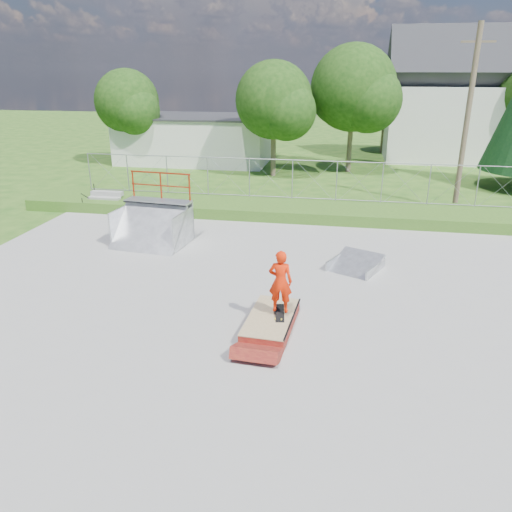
{
  "coord_description": "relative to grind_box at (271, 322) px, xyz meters",
  "views": [
    {
      "loc": [
        2.41,
        -11.96,
        6.18
      ],
      "look_at": [
        -0.0,
        1.24,
        1.1
      ],
      "focal_mm": 35.0,
      "sensor_mm": 36.0,
      "label": 1
    }
  ],
  "objects": [
    {
      "name": "grind_box",
      "position": [
        0.0,
        0.0,
        0.0
      ],
      "size": [
        1.25,
        2.35,
        0.34
      ],
      "rotation": [
        0.0,
        0.0,
        -0.06
      ],
      "color": "maroon",
      "rests_on": "concrete_pad"
    },
    {
      "name": "tree_back_mid",
      "position": [
        4.44,
        28.76,
        3.46
      ],
      "size": [
        4.08,
        3.84,
        5.7
      ],
      "color": "brown",
      "rests_on": "ground"
    },
    {
      "name": "utility_pole",
      "position": [
        6.73,
        12.9,
        3.83
      ],
      "size": [
        0.24,
        0.24,
        8.0
      ],
      "primitive_type": "cylinder",
      "color": "brown",
      "rests_on": "ground"
    },
    {
      "name": "utility_building_flat",
      "position": [
        -8.77,
        22.9,
        1.33
      ],
      "size": [
        10.0,
        6.0,
        3.0
      ],
      "primitive_type": "cube",
      "color": "silver",
      "rests_on": "ground"
    },
    {
      "name": "tree_left_far",
      "position": [
        -12.54,
        20.75,
        3.76
      ],
      "size": [
        4.42,
        4.16,
        6.18
      ],
      "color": "brown",
      "rests_on": "ground"
    },
    {
      "name": "skater",
      "position": [
        0.21,
        0.09,
        1.02
      ],
      "size": [
        0.59,
        0.39,
        1.61
      ],
      "primitive_type": "imported",
      "rotation": [
        0.0,
        0.0,
        3.13
      ],
      "color": "red",
      "rests_on": "grind_box"
    },
    {
      "name": "concrete_stairs",
      "position": [
        -9.27,
        9.6,
        0.23
      ],
      "size": [
        1.5,
        1.6,
        0.8
      ],
      "primitive_type": null,
      "color": "#969693",
      "rests_on": "ground"
    },
    {
      "name": "tree_center",
      "position": [
        2.01,
        20.71,
        4.68
      ],
      "size": [
        5.44,
        5.12,
        7.6
      ],
      "color": "brown",
      "rests_on": "ground"
    },
    {
      "name": "flat_bank_ramp",
      "position": [
        2.11,
        4.3,
        0.05
      ],
      "size": [
        1.94,
        1.99,
        0.44
      ],
      "primitive_type": null,
      "rotation": [
        0.0,
        0.0,
        -0.43
      ],
      "color": "#94969B",
      "rests_on": "concrete_pad"
    },
    {
      "name": "quarter_pipe",
      "position": [
        -5.32,
        5.47,
        1.09
      ],
      "size": [
        2.73,
        2.38,
        2.52
      ],
      "primitive_type": null,
      "rotation": [
        0.0,
        0.0,
        -0.1
      ],
      "color": "#94969B",
      "rests_on": "concrete_pad"
    },
    {
      "name": "skateboard",
      "position": [
        0.21,
        0.09,
        0.21
      ],
      "size": [
        0.33,
        0.82,
        0.13
      ],
      "primitive_type": "cube",
      "rotation": [
        0.14,
        0.0,
        0.15
      ],
      "color": "black",
      "rests_on": "grind_box"
    },
    {
      "name": "gable_house",
      "position": [
        8.23,
        26.9,
        3.67
      ],
      "size": [
        8.4,
        6.08,
        8.94
      ],
      "color": "silver",
      "rests_on": "ground"
    },
    {
      "name": "grass_berm",
      "position": [
        -0.77,
        10.4,
        0.08
      ],
      "size": [
        24.0,
        3.0,
        0.5
      ],
      "primitive_type": "cube",
      "color": "#255418",
      "rests_on": "ground"
    },
    {
      "name": "tree_left_near",
      "position": [
        -2.53,
        18.74,
        4.07
      ],
      "size": [
        4.76,
        4.48,
        6.65
      ],
      "color": "brown",
      "rests_on": "ground"
    },
    {
      "name": "concrete_pad",
      "position": [
        -0.77,
        0.9,
        -0.15
      ],
      "size": [
        20.0,
        16.0,
        0.04
      ],
      "primitive_type": "cube",
      "color": "#969693",
      "rests_on": "ground"
    },
    {
      "name": "chain_link_fence",
      "position": [
        -0.77,
        11.4,
        1.23
      ],
      "size": [
        20.0,
        0.06,
        1.8
      ],
      "primitive_type": null,
      "color": "gray",
      "rests_on": "grass_berm"
    },
    {
      "name": "ground",
      "position": [
        -0.77,
        0.9,
        -0.17
      ],
      "size": [
        120.0,
        120.0,
        0.0
      ],
      "primitive_type": "plane",
      "color": "#255418",
      "rests_on": "ground"
    }
  ]
}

